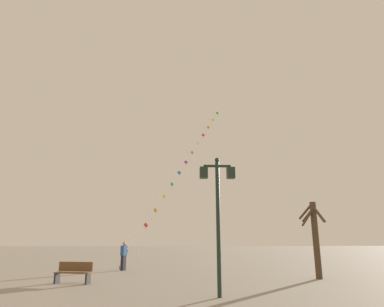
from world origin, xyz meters
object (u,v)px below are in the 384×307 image
kite_flyer (124,255)px  park_bench (74,273)px  twin_lantern_lamp_post (218,198)px  kite_train (184,165)px  bare_tree (315,236)px

kite_flyer → park_bench: 6.40m
kite_flyer → park_bench: kite_flyer is taller
twin_lantern_lamp_post → park_bench: twin_lantern_lamp_post is taller
kite_flyer → park_bench: bearing=-161.7°
twin_lantern_lamp_post → kite_train: bearing=92.3°
twin_lantern_lamp_post → bare_tree: size_ratio=1.28×
twin_lantern_lamp_post → kite_train: (-0.70, 17.39, 5.08)m
park_bench → twin_lantern_lamp_post: bearing=-20.6°
twin_lantern_lamp_post → bare_tree: twin_lantern_lamp_post is taller
twin_lantern_lamp_post → bare_tree: bearing=42.3°
twin_lantern_lamp_post → park_bench: bearing=146.6°
kite_train → park_bench: kite_train is taller
bare_tree → park_bench: (-11.36, -1.14, -1.58)m
twin_lantern_lamp_post → park_bench: size_ratio=2.85×
kite_train → bare_tree: kite_train is taller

